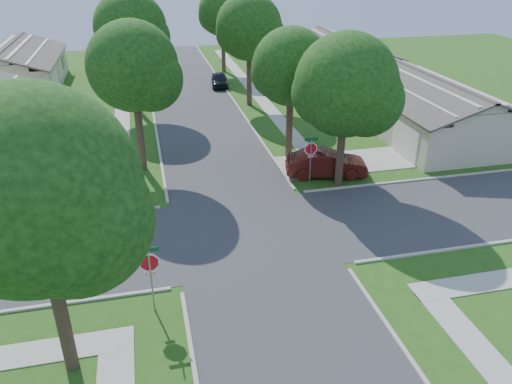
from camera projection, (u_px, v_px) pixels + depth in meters
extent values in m
plane|color=#255316|center=(248.00, 233.00, 24.21)|extent=(100.00, 100.00, 0.00)
cube|color=#333335|center=(248.00, 233.00, 24.21)|extent=(7.00, 100.00, 0.02)
cube|color=#9E9B91|center=(252.00, 89.00, 48.09)|extent=(1.20, 40.00, 0.04)
cube|color=#9E9B91|center=(123.00, 97.00, 45.61)|extent=(1.20, 40.00, 0.04)
cube|color=#9E9B91|center=(345.00, 162.00, 31.99)|extent=(8.80, 3.60, 0.05)
cube|color=gray|center=(151.00, 281.00, 18.56)|extent=(0.06, 0.06, 2.70)
cylinder|color=white|center=(149.00, 263.00, 18.20)|extent=(1.05, 0.02, 1.05)
cylinder|color=red|center=(149.00, 263.00, 18.20)|extent=(0.90, 0.03, 0.90)
cube|color=red|center=(151.00, 273.00, 18.41)|extent=(0.34, 0.03, 0.12)
cube|color=white|center=(151.00, 273.00, 18.41)|extent=(0.30, 0.03, 0.08)
cube|color=#0C5426|center=(148.00, 250.00, 17.94)|extent=(0.80, 0.02, 0.16)
cube|color=#0C5426|center=(147.00, 246.00, 17.86)|extent=(0.02, 0.80, 0.16)
cube|color=gray|center=(310.00, 162.00, 28.66)|extent=(0.06, 0.06, 2.70)
cylinder|color=white|center=(311.00, 149.00, 28.30)|extent=(1.05, 0.02, 1.05)
cylinder|color=red|center=(311.00, 149.00, 28.30)|extent=(0.90, 0.03, 0.90)
cube|color=red|center=(311.00, 157.00, 28.51)|extent=(0.34, 0.03, 0.12)
cube|color=white|center=(311.00, 157.00, 28.51)|extent=(0.30, 0.03, 0.08)
cube|color=#0C5426|center=(311.00, 139.00, 28.04)|extent=(0.80, 0.02, 0.16)
cube|color=#0C5426|center=(312.00, 136.00, 27.96)|extent=(0.02, 0.80, 0.16)
cylinder|color=#38281C|center=(289.00, 127.00, 32.12)|extent=(0.44, 0.44, 3.95)
sphere|color=#0F340D|center=(291.00, 67.00, 30.38)|extent=(4.80, 4.80, 4.80)
sphere|color=#0F340D|center=(306.00, 77.00, 30.40)|extent=(3.46, 3.46, 3.46)
sphere|color=#0F340D|center=(277.00, 73.00, 30.97)|extent=(3.26, 3.26, 3.26)
cylinder|color=#38281C|center=(249.00, 80.00, 42.50)|extent=(0.44, 0.44, 4.30)
sphere|color=#0F340D|center=(249.00, 27.00, 40.55)|extent=(5.40, 5.40, 5.40)
sphere|color=#0F340D|center=(262.00, 36.00, 40.57)|extent=(3.89, 3.89, 3.89)
sphere|color=#0F340D|center=(238.00, 33.00, 41.22)|extent=(3.67, 3.67, 3.67)
cylinder|color=#38281C|center=(223.00, 52.00, 53.85)|extent=(0.44, 0.44, 4.20)
sphere|color=#0F340D|center=(222.00, 12.00, 52.01)|extent=(5.00, 5.00, 5.00)
sphere|color=#0F340D|center=(231.00, 18.00, 52.03)|extent=(3.60, 3.60, 3.60)
sphere|color=#0F340D|center=(214.00, 16.00, 52.62)|extent=(3.40, 3.40, 3.40)
cylinder|color=#38281C|center=(140.00, 137.00, 30.15)|extent=(0.44, 0.44, 4.25)
sphere|color=#0F340D|center=(133.00, 66.00, 28.25)|extent=(5.20, 5.20, 5.20)
sphere|color=#0F340D|center=(150.00, 79.00, 28.27)|extent=(3.74, 3.74, 3.74)
sphere|color=#0F340D|center=(120.00, 73.00, 28.89)|extent=(3.54, 3.54, 3.54)
cylinder|color=#38281C|center=(137.00, 86.00, 40.56)|extent=(0.44, 0.44, 4.44)
sphere|color=#0F340D|center=(130.00, 28.00, 38.53)|extent=(5.60, 5.60, 5.60)
sphere|color=#0F340D|center=(144.00, 38.00, 38.56)|extent=(4.03, 4.03, 4.03)
sphere|color=#0F340D|center=(120.00, 34.00, 39.22)|extent=(3.81, 3.81, 3.81)
cylinder|color=#38281C|center=(135.00, 57.00, 52.01)|extent=(0.44, 0.44, 3.90)
sphere|color=#0F340D|center=(131.00, 19.00, 50.32)|extent=(4.60, 4.60, 4.60)
sphere|color=#0F340D|center=(139.00, 26.00, 50.34)|extent=(3.31, 3.31, 3.31)
sphere|color=#0F340D|center=(124.00, 24.00, 50.88)|extent=(3.13, 3.13, 3.13)
cylinder|color=#38281C|center=(62.00, 319.00, 15.68)|extent=(0.44, 0.44, 4.04)
sphere|color=#0F340D|center=(34.00, 190.00, 13.66)|extent=(6.00, 6.00, 6.00)
sphere|color=#0F340D|center=(76.00, 220.00, 13.69)|extent=(4.32, 4.32, 4.32)
sphere|color=#0F340D|center=(9.00, 200.00, 14.40)|extent=(4.08, 4.08, 4.08)
cylinder|color=#38281C|center=(340.00, 156.00, 28.36)|extent=(0.44, 0.44, 3.54)
sphere|color=#0F340D|center=(346.00, 85.00, 26.53)|extent=(5.60, 5.60, 5.60)
sphere|color=#0F340D|center=(366.00, 99.00, 26.55)|extent=(4.03, 4.03, 4.03)
sphere|color=#0F340D|center=(326.00, 93.00, 27.22)|extent=(3.81, 3.81, 3.81)
cube|color=#B5AB8F|center=(430.00, 115.00, 36.42)|extent=(8.00, 13.00, 2.80)
cube|color=#45403B|center=(459.00, 85.00, 35.91)|extent=(4.42, 13.60, 1.56)
cube|color=#45403B|center=(408.00, 89.00, 35.10)|extent=(4.42, 13.60, 1.56)
cube|color=silver|center=(405.00, 141.00, 32.33)|extent=(0.06, 3.20, 2.20)
cube|color=silver|center=(374.00, 121.00, 36.34)|extent=(0.06, 0.90, 2.00)
cube|color=#1E2633|center=(360.00, 104.00, 38.36)|extent=(0.06, 1.80, 1.10)
cube|color=#B5AB8F|center=(338.00, 63.00, 52.10)|extent=(8.00, 13.00, 2.80)
cube|color=#45403B|center=(358.00, 42.00, 51.59)|extent=(4.42, 13.60, 1.56)
cube|color=#45403B|center=(321.00, 44.00, 50.78)|extent=(4.42, 13.60, 1.56)
cube|color=silver|center=(314.00, 77.00, 48.02)|extent=(0.06, 3.20, 2.20)
cube|color=silver|center=(299.00, 67.00, 52.03)|extent=(0.06, 0.90, 2.00)
cube|color=#1E2633|center=(292.00, 57.00, 54.05)|extent=(0.06, 1.80, 1.10)
cube|color=silver|center=(22.00, 150.00, 30.96)|extent=(0.06, 3.20, 2.20)
cube|color=silver|center=(34.00, 128.00, 34.97)|extent=(0.06, 0.90, 2.00)
cube|color=#1E2633|center=(38.00, 110.00, 36.99)|extent=(0.06, 1.80, 1.10)
cube|color=#B5AB8F|center=(16.00, 73.00, 48.22)|extent=(8.00, 13.00, 2.80)
cube|color=#45403B|center=(34.00, 50.00, 47.71)|extent=(4.42, 13.60, 1.56)
cube|color=silver|center=(56.00, 83.00, 45.77)|extent=(0.06, 3.20, 2.20)
cube|color=silver|center=(61.00, 73.00, 49.78)|extent=(0.06, 0.90, 2.00)
cube|color=#1E2633|center=(63.00, 62.00, 51.80)|extent=(0.06, 1.80, 1.10)
imported|color=#521510|center=(326.00, 163.00, 29.86)|extent=(5.08, 2.66, 1.59)
imported|color=black|center=(220.00, 80.00, 48.76)|extent=(1.99, 4.01, 1.31)
imported|color=black|center=(166.00, 67.00, 54.02)|extent=(2.12, 4.21, 1.17)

